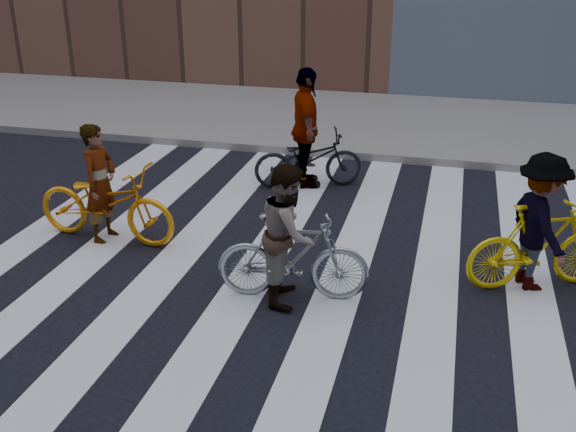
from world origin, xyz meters
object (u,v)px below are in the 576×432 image
at_px(rider_right, 539,223).
at_px(rider_rear, 306,129).
at_px(bike_dark_rear, 308,159).
at_px(rider_mid, 289,233).
at_px(bike_silver_mid, 293,257).
at_px(bike_yellow_left, 106,203).
at_px(bike_yellow_right, 540,246).
at_px(rider_left, 100,183).

bearing_deg(rider_right, rider_rear, 29.31).
bearing_deg(bike_dark_rear, rider_mid, 168.39).
height_order(bike_silver_mid, rider_rear, rider_rear).
bearing_deg(rider_rear, bike_yellow_left, 120.79).
height_order(bike_yellow_right, bike_dark_rear, bike_yellow_right).
bearing_deg(bike_silver_mid, bike_dark_rear, 1.48).
bearing_deg(bike_silver_mid, bike_yellow_right, -78.99).
bearing_deg(rider_right, bike_silver_mid, 87.60).
distance_m(rider_left, rider_right, 5.60).
xyz_separation_m(rider_left, rider_rear, (2.21, 2.73, 0.17)).
height_order(bike_silver_mid, rider_mid, rider_mid).
distance_m(bike_yellow_left, rider_right, 5.56).
relative_size(bike_dark_rear, rider_mid, 1.10).
relative_size(rider_mid, rider_right, 0.98).
bearing_deg(rider_mid, rider_right, -78.99).
bearing_deg(rider_left, rider_right, -85.36).
bearing_deg(bike_yellow_left, bike_silver_mid, -103.91).
bearing_deg(rider_rear, bike_yellow_right, -148.86).
distance_m(bike_yellow_right, rider_mid, 2.97).
bearing_deg(rider_right, bike_dark_rear, 28.89).
bearing_deg(bike_yellow_right, rider_rear, 29.72).
height_order(bike_silver_mid, bike_dark_rear, bike_silver_mid).
height_order(bike_dark_rear, rider_rear, rider_rear).
relative_size(bike_yellow_right, bike_dark_rear, 0.99).
relative_size(bike_yellow_left, bike_silver_mid, 1.18).
xyz_separation_m(bike_yellow_right, rider_mid, (-2.80, -0.97, 0.28)).
xyz_separation_m(rider_mid, rider_right, (2.75, 0.97, 0.02)).
distance_m(bike_yellow_left, rider_left, 0.28).
relative_size(bike_yellow_right, rider_left, 1.09).
xyz_separation_m(bike_dark_rear, rider_left, (-2.26, -2.73, 0.35)).
bearing_deg(bike_yellow_left, rider_mid, -104.22).
relative_size(bike_silver_mid, rider_rear, 0.88).
bearing_deg(bike_yellow_right, bike_silver_mid, 87.26).
bearing_deg(rider_rear, bike_dark_rear, -110.82).
xyz_separation_m(bike_yellow_left, rider_left, (-0.05, 0.00, 0.28)).
height_order(bike_silver_mid, bike_yellow_right, bike_yellow_right).
xyz_separation_m(bike_yellow_left, rider_mid, (2.80, -0.94, 0.27)).
xyz_separation_m(bike_yellow_left, bike_yellow_right, (5.60, 0.03, -0.01)).
bearing_deg(rider_mid, rider_rear, 1.48).
height_order(bike_dark_rear, rider_mid, rider_mid).
bearing_deg(bike_dark_rear, rider_left, 119.52).
distance_m(bike_silver_mid, rider_rear, 3.76).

